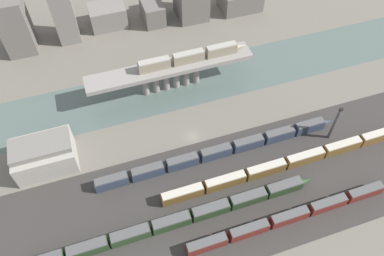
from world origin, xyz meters
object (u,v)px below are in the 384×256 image
at_px(train_yard_mid, 176,221).
at_px(train_yard_outer, 219,152).
at_px(signal_tower, 334,124).
at_px(train_yard_near, 293,216).
at_px(train_yard_far, 289,162).
at_px(train_on_bridge, 192,56).
at_px(warehouse_building, 44,155).

relative_size(train_yard_mid, train_yard_outer, 1.05).
bearing_deg(signal_tower, train_yard_outer, 172.61).
bearing_deg(train_yard_near, signal_tower, 41.26).
xyz_separation_m(train_yard_mid, train_yard_far, (39.25, 7.27, 0.19)).
bearing_deg(signal_tower, train_yard_mid, -166.99).
distance_m(train_yard_mid, train_yard_outer, 26.95).
bearing_deg(train_yard_near, train_yard_far, 65.85).
relative_size(train_on_bridge, train_yard_far, 0.47).
bearing_deg(train_yard_outer, signal_tower, -7.39).
height_order(train_yard_far, signal_tower, signal_tower).
relative_size(train_yard_near, train_yard_mid, 0.76).
relative_size(train_yard_mid, signal_tower, 5.85).
bearing_deg(train_yard_near, train_yard_outer, 113.69).
bearing_deg(signal_tower, train_yard_near, -138.74).
bearing_deg(train_on_bridge, train_yard_far, -69.42).
distance_m(train_yard_mid, train_yard_far, 39.92).
height_order(train_yard_outer, warehouse_building, warehouse_building).
bearing_deg(train_yard_far, train_yard_near, -114.15).
bearing_deg(train_yard_far, signal_tower, 18.26).
height_order(train_yard_near, warehouse_building, warehouse_building).
height_order(train_on_bridge, warehouse_building, train_on_bridge).
xyz_separation_m(train_yard_near, warehouse_building, (-64.51, 41.45, 3.14)).
relative_size(train_on_bridge, warehouse_building, 2.21).
distance_m(train_yard_far, train_yard_outer, 22.15).
relative_size(train_yard_outer, signal_tower, 5.55).
bearing_deg(train_yard_far, warehouse_building, 160.78).
bearing_deg(train_yard_outer, train_yard_near, -66.31).
distance_m(train_yard_far, warehouse_building, 76.16).
distance_m(train_yard_near, train_yard_outer, 29.76).
xyz_separation_m(train_yard_mid, train_yard_outer, (19.94, 18.13, 0.18)).
distance_m(train_yard_near, train_yard_mid, 33.18).
distance_m(train_yard_far, signal_tower, 19.82).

